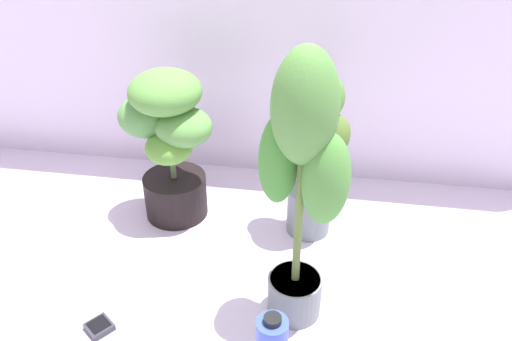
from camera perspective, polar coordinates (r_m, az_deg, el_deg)
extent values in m
plane|color=silver|center=(1.91, -4.68, -13.17)|extent=(8.00, 8.00, 0.00)
cylinder|color=slate|center=(1.77, 4.45, -14.07)|extent=(0.19, 0.19, 0.15)
cylinder|color=#3A361A|center=(1.72, 4.55, -12.49)|extent=(0.17, 0.17, 0.02)
cylinder|color=olive|center=(1.49, 5.14, -2.33)|extent=(0.03, 0.03, 0.72)
ellipsoid|color=#538B3F|center=(1.35, 5.69, 7.29)|extent=(0.25, 0.25, 0.35)
ellipsoid|color=#438A35|center=(1.47, 2.66, 1.24)|extent=(0.17, 0.17, 0.30)
ellipsoid|color=#50913E|center=(1.44, 8.09, -1.06)|extent=(0.20, 0.20, 0.30)
cylinder|color=black|center=(2.22, -9.24, -2.82)|extent=(0.27, 0.27, 0.19)
cylinder|color=#3B2B1E|center=(2.17, -9.44, -0.92)|extent=(0.25, 0.25, 0.02)
cylinder|color=#627E49|center=(2.06, -10.00, 4.54)|extent=(0.02, 0.02, 0.45)
ellipsoid|color=#599541|center=(1.99, -10.46, 8.93)|extent=(0.41, 0.41, 0.17)
ellipsoid|color=#5A944C|center=(2.08, -12.34, 6.22)|extent=(0.32, 0.31, 0.18)
ellipsoid|color=#5C9848|center=(2.00, -8.36, 5.00)|extent=(0.26, 0.24, 0.15)
ellipsoid|color=#5F9A39|center=(2.03, -10.03, 2.64)|extent=(0.20, 0.20, 0.13)
cylinder|color=slate|center=(2.10, 6.11, -4.53)|extent=(0.18, 0.18, 0.21)
cylinder|color=#483219|center=(2.05, 6.26, -2.39)|extent=(0.17, 0.17, 0.02)
cylinder|color=#59723D|center=(1.92, 6.68, 3.63)|extent=(0.02, 0.02, 0.47)
ellipsoid|color=#4F8038|center=(1.85, 7.03, 8.54)|extent=(0.29, 0.29, 0.20)
ellipsoid|color=olive|center=(1.92, 4.80, 5.63)|extent=(0.22, 0.20, 0.19)
ellipsoid|color=#54732F|center=(1.88, 8.66, 4.12)|extent=(0.20, 0.20, 0.17)
cube|color=#34333E|center=(1.83, -17.65, -16.85)|extent=(0.11, 0.11, 0.02)
cube|color=black|center=(1.82, -17.72, -16.58)|extent=(0.09, 0.09, 0.00)
cylinder|color=black|center=(1.45, 1.92, -16.86)|extent=(0.05, 0.05, 0.02)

